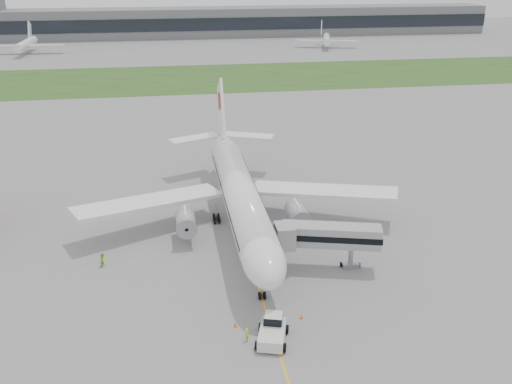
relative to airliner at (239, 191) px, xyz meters
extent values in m
plane|color=gray|center=(0.00, -4.87, -5.66)|extent=(600.00, 600.00, 0.00)
cube|color=#1F451A|center=(0.00, 115.13, -5.65)|extent=(600.00, 50.00, 0.02)
cube|color=slate|center=(0.00, 225.13, 1.34)|extent=(320.00, 22.00, 14.00)
cube|color=black|center=(0.00, 214.13, 1.34)|extent=(320.00, 0.60, 6.00)
cylinder|color=white|center=(0.00, -0.87, -0.06)|extent=(5.00, 38.00, 5.00)
ellipsoid|color=white|center=(0.00, -20.37, -0.06)|extent=(5.00, 11.00, 5.00)
cube|color=black|center=(0.00, -21.37, 0.84)|extent=(3.20, 1.54, 1.14)
cone|color=white|center=(0.00, 21.13, 0.74)|extent=(5.00, 10.53, 6.16)
cube|color=white|center=(-13.00, 1.13, -1.26)|extent=(22.13, 13.52, 1.70)
cube|color=white|center=(13.00, 1.13, -1.26)|extent=(22.13, 13.52, 1.70)
cylinder|color=#9E9EA3|center=(-8.00, -3.37, -2.66)|extent=(2.70, 5.20, 2.70)
cylinder|color=#9E9EA3|center=(8.00, -3.37, -2.66)|extent=(2.70, 5.20, 2.70)
cube|color=white|center=(0.00, 22.63, 5.84)|extent=(0.45, 10.90, 12.76)
cylinder|color=#BE0C0A|center=(0.00, 23.63, 7.84)|extent=(0.60, 3.20, 3.20)
cube|color=white|center=(-5.00, 23.63, 1.14)|extent=(9.54, 6.34, 0.35)
cube|color=white|center=(5.00, 23.63, 1.14)|extent=(9.54, 6.34, 0.35)
cylinder|color=#9B9BA1|center=(0.00, -19.87, -4.11)|extent=(0.24, 0.24, 3.10)
cylinder|color=black|center=(-3.20, 2.13, -5.11)|extent=(1.40, 1.10, 1.10)
cylinder|color=black|center=(3.20, 2.13, -5.11)|extent=(1.40, 1.10, 1.10)
cube|color=silver|center=(-0.33, -27.87, -4.83)|extent=(3.85, 5.25, 1.25)
cube|color=silver|center=(0.04, -26.67, -3.78)|extent=(2.28, 2.14, 1.04)
cube|color=black|center=(0.04, -26.67, -3.73)|extent=(2.35, 2.21, 0.89)
cylinder|color=black|center=(-1.22, -25.97, -5.19)|extent=(0.62, 1.00, 0.94)
cylinder|color=black|center=(1.47, -26.78, -5.19)|extent=(0.62, 1.00, 0.94)
cylinder|color=black|center=(-2.13, -28.96, -5.19)|extent=(0.62, 1.00, 0.94)
cylinder|color=black|center=(0.57, -29.78, -5.19)|extent=(0.62, 1.00, 0.94)
cube|color=#9A9A9D|center=(9.83, -14.04, -1.01)|extent=(12.79, 5.90, 2.68)
cube|color=black|center=(9.83, -14.04, -1.01)|extent=(12.98, 6.03, 0.81)
cube|color=#9A9A9D|center=(3.98, -13.37, -1.01)|extent=(2.33, 3.04, 3.04)
cylinder|color=#9B9BA1|center=(12.54, -14.32, -3.96)|extent=(0.63, 0.63, 3.40)
cube|color=#9B9BA1|center=(12.54, -14.32, -5.35)|extent=(2.40, 1.78, 0.63)
cylinder|color=black|center=(11.41, -14.01, -5.35)|extent=(0.42, 0.67, 0.63)
cylinder|color=black|center=(13.66, -14.63, -5.35)|extent=(0.42, 0.67, 0.63)
cone|color=orange|center=(-3.82, -24.79, -5.37)|extent=(0.43, 0.43, 0.59)
cone|color=orange|center=(3.63, -24.46, -5.40)|extent=(0.38, 0.38, 0.52)
imported|color=#D2FF2A|center=(-2.97, -27.45, -4.87)|extent=(0.69, 0.64, 1.59)
imported|color=#8DDE25|center=(-19.01, -8.98, -4.71)|extent=(1.09, 1.16, 1.90)
camera|label=1|loc=(-9.90, -76.11, 31.36)|focal=40.00mm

